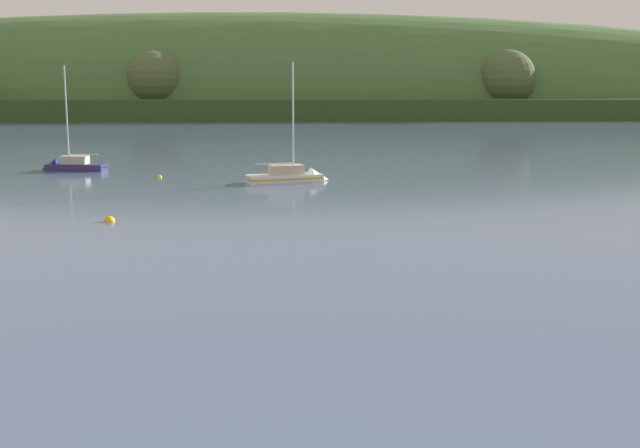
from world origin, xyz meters
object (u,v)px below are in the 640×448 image
(mooring_buoy_midchannel, at_px, (109,221))
(sailboat_far_left, at_px, (294,179))
(sailboat_near_mooring, at_px, (69,167))
(mooring_buoy_foreground, at_px, (159,177))

(mooring_buoy_midchannel, bearing_deg, sailboat_far_left, 53.71)
(sailboat_near_mooring, bearing_deg, mooring_buoy_foreground, 155.54)
(mooring_buoy_foreground, bearing_deg, mooring_buoy_midchannel, -94.42)
(sailboat_near_mooring, height_order, mooring_buoy_foreground, sailboat_near_mooring)
(sailboat_near_mooring, distance_m, mooring_buoy_foreground, 12.41)
(mooring_buoy_foreground, bearing_deg, sailboat_far_left, -23.81)
(mooring_buoy_foreground, xyz_separation_m, mooring_buoy_midchannel, (-1.98, -25.62, -0.00))
(sailboat_near_mooring, bearing_deg, mooring_buoy_midchannel, 116.70)
(sailboat_near_mooring, xyz_separation_m, mooring_buoy_midchannel, (7.80, -33.25, -0.34))
(sailboat_near_mooring, xyz_separation_m, sailboat_far_left, (22.50, -13.24, -0.01))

